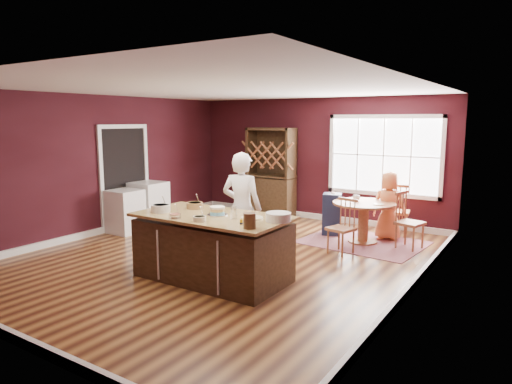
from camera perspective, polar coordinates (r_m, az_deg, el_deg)
room_shell at (r=7.27m, az=-4.20°, el=2.09°), size 7.00×7.00×7.00m
window at (r=9.69m, az=15.67°, el=4.40°), size 2.36×0.10×1.66m
doorway at (r=9.77m, az=-16.06°, el=1.62°), size 0.08×1.26×2.13m
kitchen_island at (r=6.47m, az=-5.46°, el=-7.04°), size 2.16×1.13×0.92m
dining_table at (r=8.50m, az=13.29°, el=-2.69°), size 1.12×1.12×0.75m
baker at (r=7.02m, az=-1.79°, el=-2.09°), size 0.71×0.53×1.74m
layer_cake at (r=6.33m, az=-4.85°, el=-2.37°), size 0.29×0.29×0.12m
bowl_blue at (r=6.67m, az=-11.81°, el=-2.00°), size 0.27×0.27×0.10m
bowl_yellow at (r=6.83m, az=-7.67°, el=-1.68°), size 0.24×0.24×0.09m
bowl_pink at (r=6.21m, az=-10.11°, el=-2.97°), size 0.17×0.17×0.06m
bowl_olive at (r=5.98m, az=-7.07°, el=-3.33°), size 0.17×0.17×0.06m
drinking_glass at (r=6.07m, az=-2.80°, el=-2.60°), size 0.08×0.08×0.17m
dinner_plate at (r=6.10m, az=-0.48°, el=-3.24°), size 0.30×0.30×0.02m
white_tub at (r=5.94m, az=2.82°, el=-3.13°), size 0.33×0.33×0.11m
stoneware_crock at (r=5.54m, az=-0.80°, el=-3.60°), size 0.16×0.16×0.19m
toy_figurine at (r=5.75m, az=-1.85°, el=-3.73°), size 0.04×0.04×0.07m
rug at (r=8.62m, az=13.17°, el=-6.14°), size 2.22×1.80×0.01m
chair_east at (r=8.33m, az=18.72°, el=-3.38°), size 0.50×0.51×1.01m
chair_south at (r=7.75m, az=10.59°, el=-4.23°), size 0.48×0.46×0.94m
chair_north at (r=9.18m, az=17.27°, el=-2.08°), size 0.50×0.49×1.04m
seated_woman at (r=8.82m, az=16.29°, el=-1.67°), size 0.65×0.45×1.29m
high_chair at (r=8.99m, az=9.46°, el=-2.64°), size 0.44×0.44×0.85m
toddler at (r=9.04m, az=9.63°, el=-0.11°), size 0.18×0.14×0.26m
table_plate at (r=8.28m, az=15.06°, el=-1.50°), size 0.18×0.18×0.01m
table_cup at (r=8.59m, az=12.44°, el=-0.72°), size 0.16×0.16×0.10m
hutch at (r=10.54m, az=1.88°, el=2.47°), size 1.12×0.46×2.04m
washer at (r=9.41m, az=-16.04°, el=-2.33°), size 0.59×0.57×0.86m
dryer at (r=9.83m, az=-13.25°, el=-1.51°), size 0.65×0.62×0.94m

